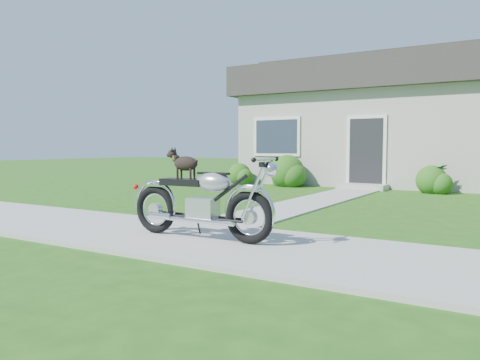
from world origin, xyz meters
name	(u,v)px	position (x,y,z in m)	size (l,w,h in m)	color
ground	(276,250)	(0.00, 0.00, 0.00)	(80.00, 80.00, 0.00)	#235114
sidewalk	(276,249)	(0.00, 0.00, 0.02)	(24.00, 2.20, 0.04)	#9E9B93
walkway	(316,201)	(-1.50, 5.00, 0.01)	(1.20, 8.00, 0.03)	#9E9B93
house	(436,120)	(0.00, 11.99, 2.16)	(12.60, 7.03, 4.50)	#AEAA9D
shrub_row	(435,177)	(0.51, 8.50, 0.44)	(11.33, 1.19, 1.19)	#295B18
potted_plant_left	(279,173)	(-4.20, 8.55, 0.42)	(0.76, 0.66, 0.84)	#295E18
potted_plant_right	(440,179)	(0.64, 8.55, 0.39)	(0.44, 0.44, 0.78)	#1B631F
motorcycle_with_dog	(202,200)	(-1.07, -0.03, 0.55)	(2.22, 0.60, 1.17)	black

